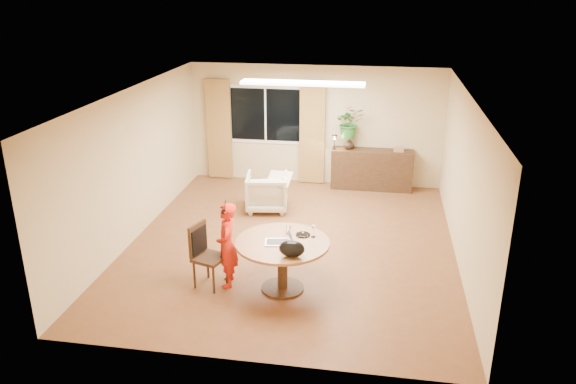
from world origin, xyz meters
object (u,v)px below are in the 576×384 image
object	(u,v)px
dining_table	(282,252)
sideboard	(372,169)
armchair	(267,192)
dining_chair	(210,256)
child	(227,245)

from	to	relation	value
dining_table	sideboard	bearing A→B (deg)	75.56
armchair	sideboard	distance (m)	2.53
armchair	dining_chair	bearing A→B (deg)	77.32
dining_table	armchair	distance (m)	3.11
sideboard	dining_chair	bearing A→B (deg)	-115.91
dining_table	dining_chair	xyz separation A→B (m)	(-1.07, -0.07, -0.13)
armchair	sideboard	world-z (taller)	sideboard
dining_chair	sideboard	xyz separation A→B (m)	(2.24, 4.60, -0.05)
dining_table	sideboard	distance (m)	4.68
child	sideboard	world-z (taller)	child
armchair	child	bearing A→B (deg)	81.91
child	armchair	xyz separation A→B (m)	(-0.01, 2.97, -0.28)
child	sideboard	size ratio (longest dim) A/B	0.74
dining_table	sideboard	xyz separation A→B (m)	(1.17, 4.53, -0.17)
dining_chair	child	size ratio (longest dim) A/B	0.75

